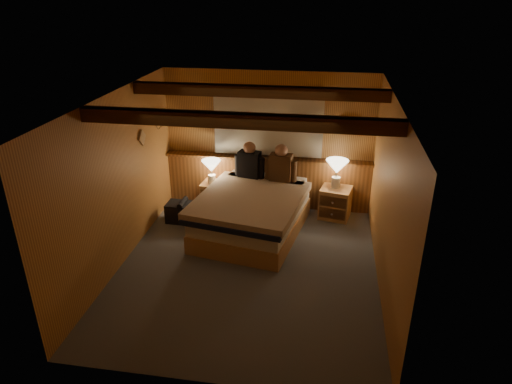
% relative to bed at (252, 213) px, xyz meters
% --- Properties ---
extents(floor, '(4.20, 4.20, 0.00)m').
position_rel_bed_xyz_m(floor, '(0.11, -0.99, -0.35)').
color(floor, '#4D535B').
rests_on(floor, ground).
extents(ceiling, '(4.20, 4.20, 0.00)m').
position_rel_bed_xyz_m(ceiling, '(0.11, -0.99, 2.05)').
color(ceiling, tan).
rests_on(ceiling, wall_back).
extents(wall_back, '(3.60, 0.00, 3.60)m').
position_rel_bed_xyz_m(wall_back, '(0.11, 1.11, 0.85)').
color(wall_back, gold).
rests_on(wall_back, floor).
extents(wall_left, '(0.00, 4.20, 4.20)m').
position_rel_bed_xyz_m(wall_left, '(-1.69, -0.99, 0.85)').
color(wall_left, gold).
rests_on(wall_left, floor).
extents(wall_right, '(0.00, 4.20, 4.20)m').
position_rel_bed_xyz_m(wall_right, '(1.91, -0.99, 0.85)').
color(wall_right, gold).
rests_on(wall_right, floor).
extents(wall_front, '(3.60, 0.00, 3.60)m').
position_rel_bed_xyz_m(wall_front, '(0.11, -3.09, 0.85)').
color(wall_front, gold).
rests_on(wall_front, floor).
extents(wainscot, '(3.60, 0.23, 0.94)m').
position_rel_bed_xyz_m(wainscot, '(0.11, 1.04, 0.13)').
color(wainscot, brown).
rests_on(wainscot, wall_back).
extents(curtain_window, '(2.18, 0.09, 1.11)m').
position_rel_bed_xyz_m(curtain_window, '(0.11, 1.04, 1.17)').
color(curtain_window, '#4F2D13').
rests_on(curtain_window, wall_back).
extents(ceiling_beams, '(3.60, 1.65, 0.16)m').
position_rel_bed_xyz_m(ceiling_beams, '(0.11, -0.84, 1.96)').
color(ceiling_beams, '#4F2D13').
rests_on(ceiling_beams, ceiling).
extents(coat_rail, '(0.05, 0.55, 0.24)m').
position_rel_bed_xyz_m(coat_rail, '(-1.61, 0.58, 1.32)').
color(coat_rail, silver).
rests_on(coat_rail, wall_left).
extents(framed_print, '(0.30, 0.04, 0.25)m').
position_rel_bed_xyz_m(framed_print, '(1.46, 1.08, 1.20)').
color(framed_print, tan).
rests_on(framed_print, wall_back).
extents(bed, '(1.83, 2.21, 0.68)m').
position_rel_bed_xyz_m(bed, '(0.00, 0.00, 0.00)').
color(bed, tan).
rests_on(bed, floor).
extents(nightstand_left, '(0.50, 0.45, 0.51)m').
position_rel_bed_xyz_m(nightstand_left, '(-0.77, 0.74, -0.10)').
color(nightstand_left, tan).
rests_on(nightstand_left, floor).
extents(nightstand_right, '(0.57, 0.54, 0.54)m').
position_rel_bed_xyz_m(nightstand_right, '(1.31, 0.76, -0.08)').
color(nightstand_right, tan).
rests_on(nightstand_right, floor).
extents(lamp_left, '(0.33, 0.33, 0.43)m').
position_rel_bed_xyz_m(lamp_left, '(-0.82, 0.70, 0.46)').
color(lamp_left, white).
rests_on(lamp_left, nightstand_left).
extents(lamp_right, '(0.37, 0.37, 0.49)m').
position_rel_bed_xyz_m(lamp_right, '(1.30, 0.80, 0.53)').
color(lamp_right, white).
rests_on(lamp_right, nightstand_right).
extents(person_left, '(0.52, 0.27, 0.65)m').
position_rel_bed_xyz_m(person_left, '(-0.16, 0.72, 0.58)').
color(person_left, black).
rests_on(person_left, bed).
extents(person_right, '(0.53, 0.25, 0.65)m').
position_rel_bed_xyz_m(person_right, '(0.38, 0.65, 0.58)').
color(person_right, '#4B321E').
rests_on(person_right, bed).
extents(duffel_bag, '(0.56, 0.35, 0.39)m').
position_rel_bed_xyz_m(duffel_bag, '(-1.21, 0.20, -0.18)').
color(duffel_bag, black).
rests_on(duffel_bag, floor).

